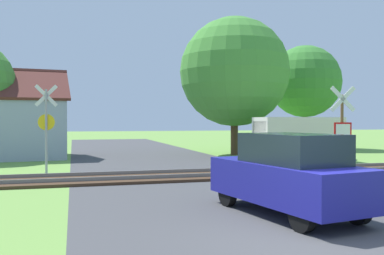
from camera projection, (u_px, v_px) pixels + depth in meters
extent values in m
plane|color=#6B9942|center=(317.00, 242.00, 7.23)|extent=(160.00, 160.00, 0.00)
cube|color=#424244|center=(265.00, 217.00, 9.16)|extent=(8.17, 80.00, 0.01)
cube|color=#422D1E|center=(186.00, 176.00, 15.56)|extent=(60.00, 2.60, 0.10)
cube|color=slate|center=(181.00, 171.00, 16.24)|extent=(60.00, 0.08, 0.12)
cube|color=slate|center=(191.00, 175.00, 14.86)|extent=(60.00, 0.08, 0.12)
cylinder|color=brown|center=(342.00, 138.00, 14.49)|extent=(0.10, 0.10, 2.95)
cube|color=red|center=(343.00, 131.00, 14.42)|extent=(0.59, 0.16, 0.60)
cube|color=white|center=(343.00, 131.00, 14.40)|extent=(0.48, 0.11, 0.49)
cube|color=white|center=(343.00, 99.00, 14.41)|extent=(0.86, 0.21, 0.88)
cube|color=white|center=(343.00, 99.00, 14.41)|extent=(0.86, 0.21, 0.88)
cylinder|color=#9E9EA5|center=(46.00, 131.00, 16.67)|extent=(0.09, 0.09, 3.30)
cube|color=white|center=(46.00, 96.00, 16.71)|extent=(0.88, 0.08, 0.88)
cube|color=white|center=(46.00, 96.00, 16.71)|extent=(0.88, 0.08, 0.88)
cylinder|color=yellow|center=(46.00, 122.00, 16.73)|extent=(0.64, 0.07, 0.64)
cube|color=brown|center=(32.00, 84.00, 24.00)|extent=(0.54, 0.54, 1.10)
cylinder|color=#513823|center=(305.00, 128.00, 31.67)|extent=(0.42, 0.42, 2.99)
sphere|color=#3D8433|center=(305.00, 81.00, 31.62)|extent=(5.31, 5.31, 5.31)
cylinder|color=#513823|center=(234.00, 134.00, 25.76)|extent=(0.44, 0.44, 2.55)
sphere|color=#478E38|center=(234.00, 72.00, 25.70)|extent=(6.56, 6.56, 6.56)
cube|color=silver|center=(298.00, 136.00, 21.40)|extent=(4.24, 1.99, 1.90)
cube|color=silver|center=(253.00, 147.00, 20.80)|extent=(0.74, 1.82, 0.90)
cube|color=#19232D|center=(260.00, 130.00, 20.88)|extent=(0.07, 1.62, 0.85)
cube|color=navy|center=(289.00, 142.00, 22.33)|extent=(3.78, 0.09, 0.16)
cylinder|color=black|center=(265.00, 154.00, 21.82)|extent=(0.68, 0.19, 0.68)
cylinder|color=black|center=(279.00, 157.00, 20.30)|extent=(0.68, 0.19, 0.68)
cylinder|color=black|center=(315.00, 153.00, 22.53)|extent=(0.68, 0.19, 0.68)
cylinder|color=black|center=(332.00, 156.00, 21.02)|extent=(0.68, 0.19, 0.68)
cube|color=navy|center=(286.00, 182.00, 9.38)|extent=(2.30, 4.22, 0.84)
cube|color=#19232D|center=(292.00, 149.00, 9.18)|extent=(1.75, 2.41, 0.64)
cylinder|color=black|center=(275.00, 190.00, 10.91)|extent=(0.28, 0.62, 0.60)
cylinder|color=black|center=(227.00, 194.00, 10.31)|extent=(0.28, 0.62, 0.60)
cylinder|color=black|center=(358.00, 210.00, 8.46)|extent=(0.28, 0.62, 0.60)
cylinder|color=black|center=(302.00, 216.00, 7.85)|extent=(0.28, 0.62, 0.60)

